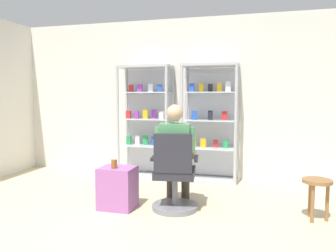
# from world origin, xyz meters

# --- Properties ---
(ground_plane) EXTENTS (7.20, 7.20, 0.00)m
(ground_plane) POSITION_xyz_m (0.00, 0.00, 0.00)
(ground_plane) COLOR #C6B793
(back_wall) EXTENTS (6.00, 0.10, 2.70)m
(back_wall) POSITION_xyz_m (0.00, 3.00, 1.35)
(back_wall) COLOR silver
(back_wall) RESTS_ON ground
(display_cabinet_left) EXTENTS (0.90, 0.45, 1.90)m
(display_cabinet_left) POSITION_xyz_m (-0.55, 2.76, 0.96)
(display_cabinet_left) COLOR #B7B7BC
(display_cabinet_left) RESTS_ON ground
(display_cabinet_right) EXTENTS (0.90, 0.45, 1.90)m
(display_cabinet_right) POSITION_xyz_m (0.55, 2.76, 0.97)
(display_cabinet_right) COLOR #B7B7BC
(display_cabinet_right) RESTS_ON ground
(office_chair) EXTENTS (0.60, 0.56, 0.96)m
(office_chair) POSITION_xyz_m (0.35, 1.17, 0.39)
(office_chair) COLOR slate
(office_chair) RESTS_ON ground
(seated_shopkeeper) EXTENTS (0.53, 0.60, 1.29)m
(seated_shopkeeper) POSITION_xyz_m (0.32, 1.33, 0.71)
(seated_shopkeeper) COLOR #3F382D
(seated_shopkeeper) RESTS_ON ground
(storage_crate) EXTENTS (0.43, 0.36, 0.52)m
(storage_crate) POSITION_xyz_m (-0.36, 1.08, 0.26)
(storage_crate) COLOR #9E599E
(storage_crate) RESTS_ON ground
(tea_glass) EXTENTS (0.07, 0.07, 0.11)m
(tea_glass) POSITION_xyz_m (-0.37, 1.01, 0.57)
(tea_glass) COLOR brown
(tea_glass) RESTS_ON storage_crate
(wooden_stool) EXTENTS (0.32, 0.32, 0.47)m
(wooden_stool) POSITION_xyz_m (1.95, 1.29, 0.37)
(wooden_stool) COLOR olive
(wooden_stool) RESTS_ON ground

